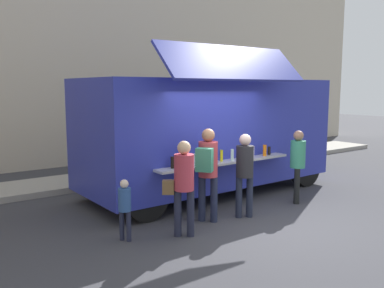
{
  "coord_description": "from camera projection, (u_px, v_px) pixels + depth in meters",
  "views": [
    {
      "loc": [
        -5.39,
        -5.33,
        2.57
      ],
      "look_at": [
        -0.01,
        2.12,
        1.3
      ],
      "focal_mm": 38.54,
      "sensor_mm": 36.0,
      "label": 1
    }
  ],
  "objects": [
    {
      "name": "customer_rear_waiting",
      "position": [
        183.0,
        180.0,
        7.03
      ],
      "size": [
        0.51,
        0.45,
        1.67
      ],
      "rotation": [
        0.0,
        0.0,
        0.92
      ],
      "color": "#1F2134",
      "rests_on": "ground"
    },
    {
      "name": "child_near_queue",
      "position": [
        125.0,
        204.0,
        6.87
      ],
      "size": [
        0.21,
        0.21,
        1.05
      ],
      "rotation": [
        0.0,
        0.0,
        0.51
      ],
      "color": "#202337",
      "rests_on": "ground"
    },
    {
      "name": "trash_bin",
      "position": [
        250.0,
        149.0,
        14.14
      ],
      "size": [
        0.6,
        0.6,
        0.93
      ],
      "primitive_type": "cylinder",
      "color": "#306535",
      "rests_on": "ground"
    },
    {
      "name": "building_behind",
      "position": [
        8.0,
        2.0,
        13.01
      ],
      "size": [
        32.0,
        2.4,
        10.48
      ],
      "primitive_type": "cube",
      "color": "beige",
      "rests_on": "ground"
    },
    {
      "name": "food_truck_main",
      "position": [
        210.0,
        131.0,
        10.02
      ],
      "size": [
        6.27,
        3.22,
        3.43
      ],
      "rotation": [
        0.0,
        0.0,
        0.02
      ],
      "color": "#2A33A1",
      "rests_on": "ground"
    },
    {
      "name": "customer_mid_with_backpack",
      "position": [
        208.0,
        166.0,
        7.77
      ],
      "size": [
        0.57,
        0.53,
        1.8
      ],
      "rotation": [
        0.0,
        0.0,
        0.66
      ],
      "color": "#1E233B",
      "rests_on": "ground"
    },
    {
      "name": "curb_strip",
      "position": [
        13.0,
        191.0,
        10.0
      ],
      "size": [
        28.0,
        1.6,
        0.15
      ],
      "primitive_type": "cube",
      "color": "#9E998E",
      "rests_on": "ground"
    },
    {
      "name": "customer_front_ordering",
      "position": [
        245.0,
        168.0,
        8.08
      ],
      "size": [
        0.34,
        0.34,
        1.67
      ],
      "rotation": [
        0.0,
        0.0,
        1.11
      ],
      "color": "#1F2436",
      "rests_on": "ground"
    },
    {
      "name": "customer_extra_browsing",
      "position": [
        298.0,
        160.0,
        9.13
      ],
      "size": [
        0.33,
        0.33,
        1.63
      ],
      "rotation": [
        0.0,
        0.0,
        2.26
      ],
      "color": "black",
      "rests_on": "ground"
    },
    {
      "name": "ground_plane",
      "position": [
        258.0,
        225.0,
        7.76
      ],
      "size": [
        60.0,
        60.0,
        0.0
      ],
      "primitive_type": "plane",
      "color": "#38383D"
    }
  ]
}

